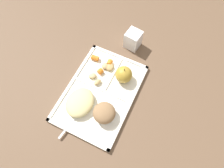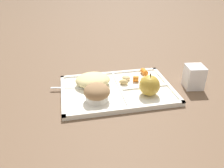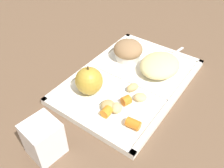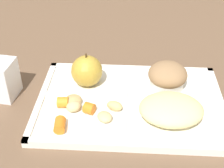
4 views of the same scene
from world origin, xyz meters
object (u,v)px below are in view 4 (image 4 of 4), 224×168
Objects in this scene: bran_muffin at (167,76)px; milk_carton at (0,79)px; green_apple at (87,71)px; plastic_fork at (202,116)px; lunch_tray at (130,103)px.

bran_muffin is 0.37m from milk_carton.
green_apple is 0.52× the size of plastic_fork.
plastic_fork is (0.06, -0.10, -0.03)m from bran_muffin.
plastic_fork is at bearing -56.92° from bran_muffin.
green_apple is 0.18m from bran_muffin.
bran_muffin is (0.08, 0.06, 0.03)m from lunch_tray.
lunch_tray is 4.94× the size of green_apple.
lunch_tray is 0.11m from bran_muffin.
milk_carton reaches higher than plastic_fork.
bran_muffin is 0.56× the size of plastic_fork.
bran_muffin is (0.18, 0.00, -0.01)m from green_apple.
bran_muffin is 0.12m from plastic_fork.
green_apple is at bearing 158.00° from plastic_fork.
milk_carton reaches higher than lunch_tray.
milk_carton is (-0.43, 0.06, 0.03)m from plastic_fork.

